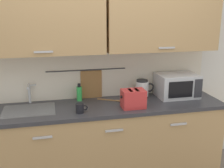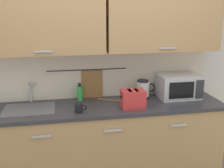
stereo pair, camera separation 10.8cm
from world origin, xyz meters
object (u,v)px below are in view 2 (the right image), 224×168
wooden_spoon (112,100)px  toaster (133,99)px  microwave (178,86)px  dish_soap_bottle (80,93)px  electric_kettle (143,89)px  mug_near_sink (79,108)px

wooden_spoon → toaster: bearing=-56.9°
microwave → dish_soap_bottle: bearing=175.0°
toaster → wooden_spoon: toaster is taller
electric_kettle → toaster: size_ratio=0.89×
microwave → toaster: bearing=-157.9°
mug_near_sink → toaster: bearing=3.3°
microwave → electric_kettle: 0.41m
toaster → electric_kettle: bearing=56.5°
electric_kettle → wooden_spoon: electric_kettle is taller
microwave → wooden_spoon: microwave is taller
wooden_spoon → electric_kettle: bearing=7.6°
microwave → dish_soap_bottle: size_ratio=2.35×
dish_soap_bottle → mug_near_sink: bearing=-95.5°
toaster → microwave: bearing=22.1°
microwave → electric_kettle: (-0.40, 0.06, -0.03)m
wooden_spoon → microwave: bearing=-1.0°
microwave → toaster: size_ratio=1.80×
dish_soap_bottle → mug_near_sink: 0.38m
wooden_spoon → mug_near_sink: bearing=-143.3°
mug_near_sink → toaster: toaster is taller
electric_kettle → dish_soap_bottle: 0.73m
dish_soap_bottle → toaster: (0.52, -0.34, 0.01)m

